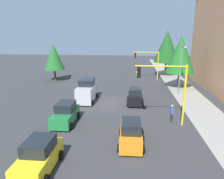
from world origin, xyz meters
name	(u,v)px	position (x,y,z in m)	size (l,w,h in m)	color
ground_plane	(109,103)	(0.00, 0.00, 0.00)	(120.00, 120.00, 0.00)	#353538
sidewalk_kerb	(186,93)	(-5.00, 10.50, 0.07)	(80.00, 4.00, 0.15)	gray
lane_arrow_near	(51,151)	(11.51, -3.00, 0.01)	(2.40, 1.10, 1.10)	silver
traffic_signal_near_left	(165,83)	(6.00, 5.69, 4.00)	(0.36, 4.59, 5.65)	yellow
traffic_signal_far_left	(148,60)	(-14.00, 5.62, 3.70)	(0.36, 4.59, 5.20)	yellow
street_lamp_curbside	(181,65)	(-3.61, 9.20, 4.35)	(2.15, 0.28, 7.00)	slate
tree_roadside_mid	(181,54)	(-8.00, 10.00, 5.26)	(4.38, 4.38, 8.02)	brown
tree_roadside_far	(167,46)	(-18.00, 9.50, 5.89)	(4.88, 4.88, 8.95)	brown
tree_opposite_side	(54,57)	(-12.00, -11.00, 4.29)	(3.60, 3.60, 6.56)	brown
delivery_van_silver	(87,91)	(-0.60, -2.82, 1.28)	(4.80, 2.22, 2.77)	#B2B5BA
car_orange	(131,133)	(9.99, 2.76, 0.90)	(4.02, 1.95, 1.98)	orange
car_yellow	(39,157)	(13.69, -2.92, 0.90)	(4.13, 2.12, 1.98)	yellow
car_black	(135,97)	(0.05, 3.21, 0.89)	(3.66, 1.95, 1.98)	black
car_green	(65,114)	(6.44, -3.45, 0.90)	(4.17, 2.10, 1.98)	#1E7238
pedestrian_crossing	(172,113)	(5.21, 6.65, 0.91)	(0.40, 0.24, 1.70)	#262638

